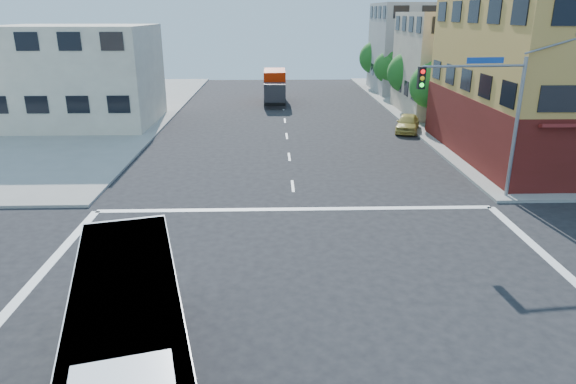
{
  "coord_description": "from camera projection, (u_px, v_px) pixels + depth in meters",
  "views": [
    {
      "loc": [
        -1.05,
        -13.47,
        8.93
      ],
      "look_at": [
        -0.49,
        5.04,
        2.44
      ],
      "focal_mm": 32.0,
      "sensor_mm": 36.0,
      "label": 1
    }
  ],
  "objects": [
    {
      "name": "ground",
      "position": [
        309.0,
        322.0,
        15.69
      ],
      "size": [
        120.0,
        120.0,
        0.0
      ],
      "primitive_type": "plane",
      "color": "black",
      "rests_on": "ground"
    },
    {
      "name": "building_east_near",
      "position": [
        470.0,
        64.0,
        46.73
      ],
      "size": [
        12.06,
        10.06,
        9.0
      ],
      "color": "#C5B396",
      "rests_on": "ground"
    },
    {
      "name": "building_east_far",
      "position": [
        427.0,
        48.0,
        59.77
      ],
      "size": [
        12.06,
        10.06,
        10.0
      ],
      "color": "#969591",
      "rests_on": "ground"
    },
    {
      "name": "building_west",
      "position": [
        78.0,
        76.0,
        42.17
      ],
      "size": [
        12.06,
        10.06,
        8.0
      ],
      "color": "beige",
      "rests_on": "ground"
    },
    {
      "name": "signal_mast_ne",
      "position": [
        486.0,
        101.0,
        24.32
      ],
      "size": [
        7.91,
        1.13,
        8.07
      ],
      "color": "gray",
      "rests_on": "ground"
    },
    {
      "name": "street_tree_a",
      "position": [
        434.0,
        83.0,
        41.18
      ],
      "size": [
        3.6,
        3.6,
        5.53
      ],
      "color": "#342413",
      "rests_on": "ground"
    },
    {
      "name": "street_tree_b",
      "position": [
        409.0,
        70.0,
        48.67
      ],
      "size": [
        3.8,
        3.8,
        5.79
      ],
      "color": "#342413",
      "rests_on": "ground"
    },
    {
      "name": "street_tree_c",
      "position": [
        390.0,
        65.0,
        56.32
      ],
      "size": [
        3.4,
        3.4,
        5.29
      ],
      "color": "#342413",
      "rests_on": "ground"
    },
    {
      "name": "street_tree_d",
      "position": [
        376.0,
        56.0,
        63.72
      ],
      "size": [
        4.0,
        4.0,
        6.03
      ],
      "color": "#342413",
      "rests_on": "ground"
    },
    {
      "name": "transit_bus",
      "position": [
        131.0,
        374.0,
        10.98
      ],
      "size": [
        5.22,
        11.49,
        3.33
      ],
      "rotation": [
        0.0,
        0.0,
        0.26
      ],
      "color": "black",
      "rests_on": "ground"
    },
    {
      "name": "box_truck",
      "position": [
        275.0,
        88.0,
        52.98
      ],
      "size": [
        2.22,
        7.33,
        3.3
      ],
      "rotation": [
        0.0,
        0.0,
        -0.0
      ],
      "color": "#26262B",
      "rests_on": "ground"
    },
    {
      "name": "parked_car",
      "position": [
        408.0,
        123.0,
        40.48
      ],
      "size": [
        2.86,
        4.43,
        1.4
      ],
      "primitive_type": "imported",
      "rotation": [
        0.0,
        0.0,
        -0.32
      ],
      "color": "#C8B452",
      "rests_on": "ground"
    }
  ]
}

